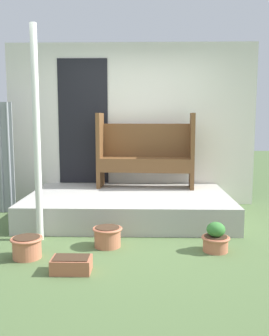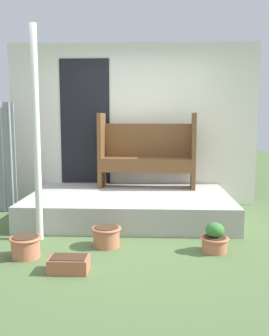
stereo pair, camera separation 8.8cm
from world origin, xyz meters
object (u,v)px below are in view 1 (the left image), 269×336
at_px(support_post, 37,135).
at_px(flower_pot_middle, 107,236).
at_px(bench, 146,151).
at_px(flower_pot_right, 216,239).
at_px(flower_pot_left, 27,246).
at_px(planter_box_rect, 71,265).

distance_m(support_post, flower_pot_middle, 1.38).
xyz_separation_m(bench, flower_pot_right, (0.74, -1.90, -0.77)).
bearing_deg(flower_pot_left, flower_pot_middle, 24.75).
xyz_separation_m(support_post, flower_pot_middle, (0.81, -0.22, -1.10)).
bearing_deg(bench, planter_box_rect, -101.81).
relative_size(flower_pot_left, flower_pot_right, 1.03).
relative_size(bench, flower_pot_right, 4.70).
xyz_separation_m(flower_pot_middle, flower_pot_right, (1.17, -0.12, 0.02)).
bearing_deg(flower_pot_right, planter_box_rect, -157.82).
xyz_separation_m(bench, flower_pot_middle, (-0.42, -1.78, -0.79)).
height_order(bench, flower_pot_left, bench).
relative_size(flower_pot_left, planter_box_rect, 0.90).
height_order(bench, flower_pot_middle, bench).
bearing_deg(support_post, flower_pot_middle, -14.96).
bearing_deg(flower_pot_middle, flower_pot_left, -155.25).
bearing_deg(flower_pot_left, bench, 60.59).
bearing_deg(support_post, flower_pot_right, -9.60).
relative_size(bench, flower_pot_middle, 4.52).
distance_m(flower_pot_left, planter_box_rect, 0.62).
distance_m(flower_pot_middle, flower_pot_right, 1.17).
bearing_deg(support_post, planter_box_rect, -59.19).
bearing_deg(planter_box_rect, bench, 74.50).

